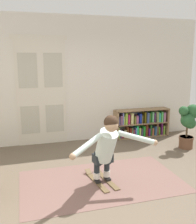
{
  "coord_description": "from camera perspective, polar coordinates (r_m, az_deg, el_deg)",
  "views": [
    {
      "loc": [
        -1.34,
        -3.39,
        2.0
      ],
      "look_at": [
        -0.08,
        0.84,
        1.05
      ],
      "focal_mm": 41.82,
      "sensor_mm": 36.0,
      "label": 1
    }
  ],
  "objects": [
    {
      "name": "bookshelf",
      "position": [
        6.65,
        9.32,
        -2.57
      ],
      "size": [
        1.41,
        0.3,
        0.7
      ],
      "color": "#886B4B",
      "rests_on": "ground"
    },
    {
      "name": "double_door",
      "position": [
        6.0,
        -12.27,
        4.48
      ],
      "size": [
        1.22,
        0.05,
        2.45
      ],
      "color": "beige",
      "rests_on": "ground"
    },
    {
      "name": "skis_pair",
      "position": [
        4.41,
        0.66,
        -14.51
      ],
      "size": [
        0.38,
        0.81,
        0.07
      ],
      "color": "brown",
      "rests_on": "rug"
    },
    {
      "name": "rug",
      "position": [
        4.39,
        0.83,
        -14.89
      ],
      "size": [
        2.58,
        1.5,
        0.01
      ],
      "primitive_type": "cube",
      "color": "brown",
      "rests_on": "ground"
    },
    {
      "name": "potted_plant",
      "position": [
        6.0,
        19.18,
        -2.17
      ],
      "size": [
        0.51,
        0.43,
        0.98
      ],
      "color": "brown",
      "rests_on": "ground"
    },
    {
      "name": "person_skier",
      "position": [
        3.99,
        1.93,
        -7.22
      ],
      "size": [
        1.4,
        0.74,
        1.09
      ],
      "color": "white",
      "rests_on": "skis_pair"
    },
    {
      "name": "back_wall",
      "position": [
        6.16,
        -3.93,
        6.99
      ],
      "size": [
        6.0,
        0.1,
        2.9
      ],
      "primitive_type": "cube",
      "color": "silver",
      "rests_on": "ground"
    },
    {
      "name": "ground_plane",
      "position": [
        4.16,
        4.62,
        -16.66
      ],
      "size": [
        7.2,
        7.2,
        0.0
      ],
      "primitive_type": "plane",
      "color": "brown"
    }
  ]
}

